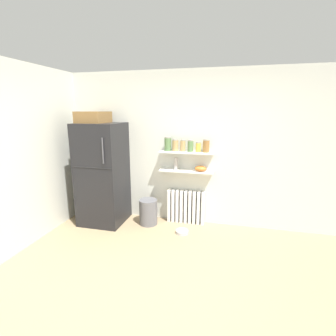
# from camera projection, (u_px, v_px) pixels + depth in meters

# --- Properties ---
(ground_plane) EXTENTS (7.04, 7.04, 0.00)m
(ground_plane) POSITION_uv_depth(u_px,v_px,m) (174.00, 271.00, 3.09)
(ground_plane) COLOR #9E8460
(back_wall) EXTENTS (7.04, 0.10, 2.60)m
(back_wall) POSITION_uv_depth(u_px,v_px,m) (194.00, 149.00, 4.27)
(back_wall) COLOR silver
(back_wall) RESTS_ON ground_plane
(side_wall_left) EXTENTS (0.10, 4.80, 2.60)m
(side_wall_left) POSITION_uv_depth(u_px,v_px,m) (16.00, 159.00, 3.42)
(side_wall_left) COLOR silver
(side_wall_left) RESTS_ON ground_plane
(refrigerator) EXTENTS (0.73, 0.75, 1.93)m
(refrigerator) POSITION_uv_depth(u_px,v_px,m) (102.00, 172.00, 4.32)
(refrigerator) COLOR black
(refrigerator) RESTS_ON ground_plane
(radiator) EXTENTS (0.65, 0.12, 0.59)m
(radiator) POSITION_uv_depth(u_px,v_px,m) (186.00, 207.00, 4.39)
(radiator) COLOR white
(radiator) RESTS_ON ground_plane
(wall_shelf_lower) EXTENTS (0.91, 0.22, 0.02)m
(wall_shelf_lower) POSITION_uv_depth(u_px,v_px,m) (186.00, 171.00, 4.22)
(wall_shelf_lower) COLOR white
(wall_shelf_upper) EXTENTS (0.91, 0.22, 0.02)m
(wall_shelf_upper) POSITION_uv_depth(u_px,v_px,m) (187.00, 152.00, 4.15)
(wall_shelf_upper) COLOR white
(storage_jar_0) EXTENTS (0.11, 0.11, 0.24)m
(storage_jar_0) POSITION_uv_depth(u_px,v_px,m) (168.00, 144.00, 4.19)
(storage_jar_0) COLOR #5B7F4C
(storage_jar_0) RESTS_ON wall_shelf_upper
(storage_jar_1) EXTENTS (0.10, 0.10, 0.20)m
(storage_jar_1) POSITION_uv_depth(u_px,v_px,m) (175.00, 145.00, 4.17)
(storage_jar_1) COLOR tan
(storage_jar_1) RESTS_ON wall_shelf_upper
(storage_jar_2) EXTENTS (0.08, 0.08, 0.20)m
(storage_jar_2) POSITION_uv_depth(u_px,v_px,m) (183.00, 146.00, 4.14)
(storage_jar_2) COLOR tan
(storage_jar_2) RESTS_ON wall_shelf_upper
(storage_jar_3) EXTENTS (0.09, 0.09, 0.20)m
(storage_jar_3) POSITION_uv_depth(u_px,v_px,m) (190.00, 146.00, 4.11)
(storage_jar_3) COLOR #5B7F4C
(storage_jar_3) RESTS_ON wall_shelf_upper
(storage_jar_4) EXTENTS (0.08, 0.08, 0.17)m
(storage_jar_4) POSITION_uv_depth(u_px,v_px,m) (198.00, 147.00, 4.08)
(storage_jar_4) COLOR yellow
(storage_jar_4) RESTS_ON wall_shelf_upper
(storage_jar_5) EXTENTS (0.10, 0.10, 0.21)m
(storage_jar_5) POSITION_uv_depth(u_px,v_px,m) (206.00, 146.00, 4.04)
(storage_jar_5) COLOR olive
(storage_jar_5) RESTS_ON wall_shelf_upper
(vase) EXTENTS (0.07, 0.07, 0.21)m
(vase) POSITION_uv_depth(u_px,v_px,m) (176.00, 164.00, 4.23)
(vase) COLOR #B2ADA8
(vase) RESTS_ON wall_shelf_lower
(shelf_bowl) EXTENTS (0.20, 0.20, 0.09)m
(shelf_bowl) POSITION_uv_depth(u_px,v_px,m) (201.00, 168.00, 4.15)
(shelf_bowl) COLOR orange
(shelf_bowl) RESTS_ON wall_shelf_lower
(trash_bin) EXTENTS (0.31, 0.31, 0.44)m
(trash_bin) POSITION_uv_depth(u_px,v_px,m) (148.00, 212.00, 4.35)
(trash_bin) COLOR slate
(trash_bin) RESTS_ON ground_plane
(pet_food_bowl) EXTENTS (0.20, 0.20, 0.05)m
(pet_food_bowl) POSITION_uv_depth(u_px,v_px,m) (182.00, 232.00, 4.05)
(pet_food_bowl) COLOR #B7B7BC
(pet_food_bowl) RESTS_ON ground_plane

